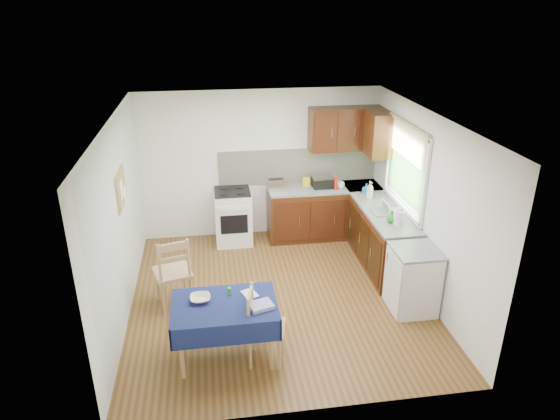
{
  "coord_description": "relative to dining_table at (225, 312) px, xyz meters",
  "views": [
    {
      "loc": [
        -0.85,
        -5.84,
        3.85
      ],
      "look_at": [
        0.07,
        0.28,
        1.19
      ],
      "focal_mm": 32.0,
      "sensor_mm": 36.0,
      "label": 1
    }
  ],
  "objects": [
    {
      "name": "soap_bottle_a",
      "position": [
        2.4,
        2.32,
        0.44
      ],
      "size": [
        0.14,
        0.14,
        0.29
      ],
      "primitive_type": "imported",
      "rotation": [
        0.0,
        0.0,
        0.26
      ],
      "color": "silver",
      "rests_on": "worktop_right"
    },
    {
      "name": "corkboard",
      "position": [
        -1.2,
        1.44,
        0.99
      ],
      "size": [
        0.04,
        0.62,
        0.47
      ],
      "color": "#A57252",
      "rests_on": "wall_left"
    },
    {
      "name": "wall_left",
      "position": [
        -1.23,
        1.14,
        0.65
      ],
      "size": [
        0.02,
        4.2,
        2.5
      ],
      "primitive_type": "cube",
      "color": "silver",
      "rests_on": "ground"
    },
    {
      "name": "dining_table",
      "position": [
        0.0,
        0.0,
        0.0
      ],
      "size": [
        1.17,
        0.8,
        0.71
      ],
      "rotation": [
        0.0,
        0.0,
        0.01
      ],
      "color": "#101342",
      "rests_on": "ground"
    },
    {
      "name": "chair_far",
      "position": [
        -0.62,
        1.12,
        -0.06
      ],
      "size": [
        0.56,
        0.56,
        1.04
      ],
      "rotation": [
        0.0,
        0.0,
        3.41
      ],
      "color": "#A57252",
      "rests_on": "ground"
    },
    {
      "name": "tea_towel",
      "position": [
        0.4,
        -0.12,
        0.13
      ],
      "size": [
        0.3,
        0.26,
        0.05
      ],
      "primitive_type": "cube",
      "rotation": [
        0.0,
        0.0,
        0.29
      ],
      "color": "navy",
      "rests_on": "dining_table"
    },
    {
      "name": "dish_rack",
      "position": [
        2.47,
        1.75,
        0.32
      ],
      "size": [
        0.39,
        0.3,
        0.18
      ],
      "rotation": [
        0.0,
        0.0,
        0.31
      ],
      "color": "gray",
      "rests_on": "worktop_right"
    },
    {
      "name": "soap_bottle_b",
      "position": [
        2.4,
        2.52,
        0.38
      ],
      "size": [
        0.11,
        0.11,
        0.18
      ],
      "primitive_type": "imported",
      "rotation": [
        0.0,
        0.0,
        2.14
      ],
      "color": "#1F71B6",
      "rests_on": "worktop_right"
    },
    {
      "name": "book",
      "position": [
        0.23,
        0.12,
        0.11
      ],
      "size": [
        0.21,
        0.24,
        0.02
      ],
      "primitive_type": "imported",
      "rotation": [
        0.0,
        0.0,
        0.36
      ],
      "color": "white",
      "rests_on": "dining_table"
    },
    {
      "name": "sandwich_press",
      "position": [
        1.78,
        2.95,
        0.39
      ],
      "size": [
        0.34,
        0.29,
        0.2
      ],
      "rotation": [
        0.0,
        0.0,
        -0.06
      ],
      "color": "black",
      "rests_on": "worktop_back"
    },
    {
      "name": "window",
      "position": [
        2.74,
        1.84,
        1.05
      ],
      "size": [
        0.04,
        1.48,
        1.26
      ],
      "color": "#295322",
      "rests_on": "wall_right"
    },
    {
      "name": "stove",
      "position": [
        0.27,
        2.94,
        -0.15
      ],
      "size": [
        0.6,
        0.61,
        0.92
      ],
      "color": "silver",
      "rests_on": "ground"
    },
    {
      "name": "wall_back",
      "position": [
        0.77,
        3.24,
        0.65
      ],
      "size": [
        4.0,
        0.02,
        2.5
      ],
      "primitive_type": "cube",
      "color": "silver",
      "rests_on": "ground"
    },
    {
      "name": "yellow_packet",
      "position": [
        1.52,
        3.03,
        0.37
      ],
      "size": [
        0.13,
        0.11,
        0.15
      ],
      "primitive_type": "cube",
      "rotation": [
        0.0,
        0.0,
        -0.42
      ],
      "color": "yellow",
      "rests_on": "worktop_back"
    },
    {
      "name": "fridge",
      "position": [
        2.47,
        0.59,
        -0.16
      ],
      "size": [
        0.58,
        0.6,
        0.89
      ],
      "color": "silver",
      "rests_on": "ground"
    },
    {
      "name": "floor",
      "position": [
        0.77,
        1.14,
        -0.6
      ],
      "size": [
        4.2,
        4.2,
        0.0
      ],
      "primitive_type": "plane",
      "color": "#4D3514",
      "rests_on": "ground"
    },
    {
      "name": "cup",
      "position": [
        2.06,
        2.85,
        0.35
      ],
      "size": [
        0.17,
        0.17,
        0.11
      ],
      "primitive_type": "imported",
      "rotation": [
        0.0,
        0.0,
        -0.26
      ],
      "color": "white",
      "rests_on": "worktop_back"
    },
    {
      "name": "ceiling",
      "position": [
        0.77,
        1.14,
        1.9
      ],
      "size": [
        4.0,
        4.2,
        0.02
      ],
      "primitive_type": "cube",
      "color": "white",
      "rests_on": "wall_back"
    },
    {
      "name": "wall_right",
      "position": [
        2.77,
        1.14,
        0.65
      ],
      "size": [
        0.02,
        4.2,
        2.5
      ],
      "primitive_type": "cube",
      "color": "silver",
      "rests_on": "ground"
    },
    {
      "name": "worktop_right",
      "position": [
        2.47,
        1.79,
        0.28
      ],
      "size": [
        0.6,
        1.7,
        0.04
      ],
      "primitive_type": "cube",
      "color": "slate",
      "rests_on": "base_cabinets"
    },
    {
      "name": "chair_near",
      "position": [
        0.4,
        -0.13,
        -0.12
      ],
      "size": [
        0.49,
        0.49,
        0.92
      ],
      "rotation": [
        0.0,
        0.0,
        1.35
      ],
      "color": "#A57252",
      "rests_on": "ground"
    },
    {
      "name": "base_cabinets",
      "position": [
        2.13,
        2.4,
        -0.17
      ],
      "size": [
        1.9,
        2.3,
        0.86
      ],
      "color": "black",
      "rests_on": "ground"
    },
    {
      "name": "kettle",
      "position": [
        2.51,
        1.35,
        0.41
      ],
      "size": [
        0.16,
        0.16,
        0.27
      ],
      "color": "silver",
      "rests_on": "worktop_right"
    },
    {
      "name": "toaster",
      "position": [
        0.99,
        2.9,
        0.39
      ],
      "size": [
        0.28,
        0.17,
        0.21
      ],
      "rotation": [
        0.0,
        0.0,
        -0.21
      ],
      "color": "#BBBBC0",
      "rests_on": "worktop_back"
    },
    {
      "name": "upper_cabinets",
      "position": [
        2.3,
        2.94,
        1.25
      ],
      "size": [
        1.2,
        0.85,
        0.7
      ],
      "color": "black",
      "rests_on": "wall_back"
    },
    {
      "name": "wall_front",
      "position": [
        0.77,
        -0.96,
        0.65
      ],
      "size": [
        4.0,
        0.02,
        2.5
      ],
      "primitive_type": "cube",
      "color": "silver",
      "rests_on": "ground"
    },
    {
      "name": "soap_bottle_c",
      "position": [
        2.43,
        1.4,
        0.39
      ],
      "size": [
        0.15,
        0.15,
        0.18
      ],
      "primitive_type": "imported",
      "rotation": [
        0.0,
        0.0,
        3.2
      ],
      "color": "#247B21",
      "rests_on": "worktop_right"
    },
    {
      "name": "plate_bowl",
      "position": [
        -0.26,
        0.11,
        0.13
      ],
      "size": [
        0.23,
        0.23,
        0.06
      ],
      "primitive_type": "imported",
      "rotation": [
        0.0,
        0.0,
        0.02
      ],
      "color": "beige",
      "rests_on": "dining_table"
    },
    {
      "name": "splashback",
      "position": [
        1.42,
        3.23,
        0.6
      ],
      "size": [
        2.7,
        0.02,
        0.6
      ],
      "primitive_type": "cube",
      "color": "beige",
      "rests_on": "wall_back"
    },
    {
      "name": "sauce_bottle",
      "position": [
        1.97,
        2.79,
        0.41
      ],
      "size": [
        0.05,
        0.05,
        0.23
      ],
      "primitive_type": "cylinder",
      "color": "red",
      "rests_on": "worktop_back"
    },
    {
      "name": "worktop_back",
      "position": [
        1.82,
        2.94,
        0.28
      ],
      "size": [
        1.9,
        0.6,
        0.04
      ],
      "primitive_type": "cube",
      "color": "slate",
      "rests_on": "base_cabinets"
    },
    {
      "name": "spice_jar",
      "position": [
        0.07,
        0.19,
        0.15
      ],
      "size": [
        0.04,
        0.04,
        0.09
      ],
      "primitive_type": "cylinder",
      "color": "#248730",
      "rests_on": "dining_table"
    },
    {
      "name": "worktop_corner",
      "position": [
        2.47,
        2.94,
        0.28
      ],
      "size": [
        0.6,
        0.6,
        0.04
      ],
      "primitive_type": "cube",
      "color": "slate",
      "rests_on": "base_cabinets"
    }
  ]
}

